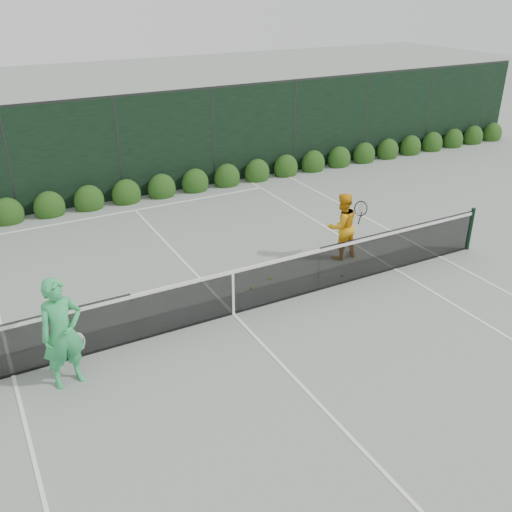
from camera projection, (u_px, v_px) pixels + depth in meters
ground at (233, 314)px, 11.29m from camera, size 80.00×80.00×0.00m
tennis_net at (232, 291)px, 11.05m from camera, size 12.90×0.10×1.07m
player_woman at (62, 333)px, 9.00m from camera, size 0.76×0.57×1.90m
player_man at (342, 226)px, 13.25m from camera, size 0.87×0.62×1.60m
court_lines at (233, 314)px, 11.29m from camera, size 11.03×23.83×0.01m
windscreen_fence at (312, 312)px, 8.48m from camera, size 32.00×21.07×3.06m
hedge_row at (126, 195)px, 16.85m from camera, size 31.66×0.65×0.94m
tennis_balls at (288, 280)px, 12.49m from camera, size 2.09×0.73×0.07m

